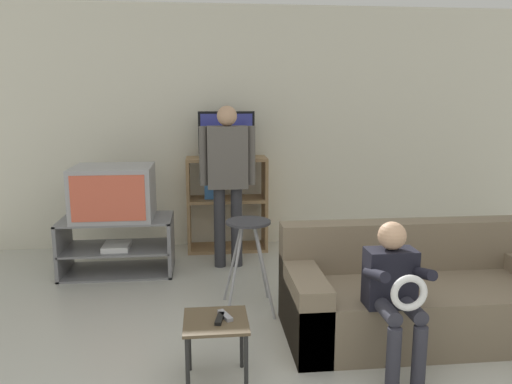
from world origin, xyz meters
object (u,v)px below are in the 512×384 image
at_px(folding_stool, 248,239).
at_px(snack_table, 216,330).
at_px(person_standing_adult, 228,171).
at_px(tv_stand, 118,246).
at_px(television_flat, 227,136).
at_px(media_shelf, 227,203).
at_px(remote_control_black, 220,319).
at_px(remote_control_white, 225,315).
at_px(person_seated_child, 395,287).
at_px(couch, 418,297).
at_px(television_main, 114,192).

distance_m(folding_stool, snack_table, 1.07).
relative_size(snack_table, person_standing_adult, 0.25).
xyz_separation_m(tv_stand, television_flat, (1.07, 0.62, 0.98)).
xyz_separation_m(media_shelf, snack_table, (-0.19, -2.60, -0.18)).
relative_size(folding_stool, remote_control_black, 4.98).
relative_size(media_shelf, remote_control_white, 7.01).
distance_m(folding_stool, person_seated_child, 1.25).
height_order(media_shelf, remote_control_black, media_shelf).
bearing_deg(remote_control_white, person_seated_child, -21.73).
xyz_separation_m(couch, person_standing_adult, (-1.26, 1.54, 0.68)).
bearing_deg(snack_table, person_seated_child, 1.57).
bearing_deg(remote_control_white, folding_stool, 55.46).
relative_size(television_flat, remote_control_white, 4.10).
height_order(television_main, remote_control_white, television_main).
bearing_deg(folding_stool, person_seated_child, -51.49).
bearing_deg(remote_control_black, folding_stool, 87.04).
relative_size(tv_stand, remote_control_white, 7.13).
xyz_separation_m(television_main, folding_stool, (1.16, -0.99, -0.20)).
bearing_deg(television_flat, person_seated_child, -71.47).
height_order(tv_stand, person_seated_child, person_seated_child).
xyz_separation_m(folding_stool, remote_control_black, (-0.26, -1.02, -0.17)).
relative_size(snack_table, remote_control_black, 2.74).
relative_size(remote_control_black, person_seated_child, 0.16).
bearing_deg(person_standing_adult, folding_stool, -84.33).
relative_size(television_main, television_flat, 1.22).
xyz_separation_m(tv_stand, remote_control_white, (0.93, -1.95, 0.15)).
height_order(snack_table, person_seated_child, person_seated_child).
bearing_deg(television_main, person_seated_child, -45.41).
distance_m(tv_stand, snack_table, 2.17).
xyz_separation_m(television_flat, remote_control_black, (-0.17, -2.61, -0.83)).
distance_m(media_shelf, snack_table, 2.61).
bearing_deg(couch, person_seated_child, -128.23).
distance_m(snack_table, person_seated_child, 1.08).
bearing_deg(snack_table, couch, 19.38).
bearing_deg(television_flat, media_shelf, -141.03).
distance_m(tv_stand, person_standing_adult, 1.25).
bearing_deg(media_shelf, remote_control_black, -93.68).
height_order(television_flat, person_seated_child, television_flat).
height_order(couch, person_standing_adult, person_standing_adult).
relative_size(media_shelf, remote_control_black, 7.01).
distance_m(television_main, media_shelf, 1.26).
xyz_separation_m(television_main, person_standing_adult, (1.06, 0.04, 0.17)).
distance_m(television_flat, remote_control_black, 2.75).
xyz_separation_m(television_main, snack_table, (0.89, -2.00, -0.44)).
height_order(snack_table, remote_control_black, remote_control_black).
distance_m(tv_stand, person_seated_child, 2.76).
relative_size(television_flat, couch, 0.31).
bearing_deg(remote_control_black, snack_table, 168.31).
bearing_deg(remote_control_black, person_standing_adult, 96.86).
height_order(remote_control_white, person_standing_adult, person_standing_adult).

